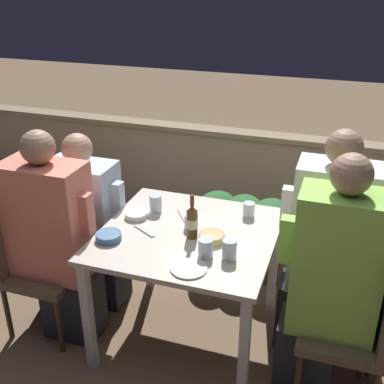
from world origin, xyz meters
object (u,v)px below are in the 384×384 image
chair_right_far (358,277)px  person_blue_shirt (89,222)px  chair_left_far (63,225)px  person_green_blouse (329,284)px  potted_plant (96,192)px  chair_right_near (366,317)px  person_coral_top (55,240)px  person_white_polo (325,247)px  chair_left_near (29,252)px  beer_bottle (192,221)px

chair_right_far → person_blue_shirt: bearing=-179.7°
chair_left_far → person_blue_shirt: 0.21m
person_green_blouse → potted_plant: size_ratio=1.85×
chair_right_near → person_coral_top: bearing=-179.3°
person_coral_top → chair_left_far: person_coral_top is taller
person_coral_top → chair_right_near: size_ratio=1.45×
person_green_blouse → person_white_polo: 0.35m
person_green_blouse → person_white_polo: size_ratio=1.00×
chair_right_far → potted_plant: size_ratio=1.23×
chair_left_near → chair_right_near: 1.94m
person_green_blouse → person_coral_top: bearing=-179.2°
chair_right_near → person_green_blouse: bearing=-180.0°
chair_left_far → beer_bottle: bearing=-12.1°
chair_left_near → person_white_polo: size_ratio=0.66×
chair_right_near → person_green_blouse: person_green_blouse is taller
person_blue_shirt → chair_right_far: (1.67, 0.01, -0.06)m
person_green_blouse → person_white_polo: same height
person_coral_top → chair_right_far: 1.73m
potted_plant → beer_bottle: bearing=-38.8°
beer_bottle → person_blue_shirt: bearing=164.9°
person_blue_shirt → potted_plant: 0.78m
chair_left_near → person_blue_shirt: bearing=58.8°
person_coral_top → chair_right_near: 1.74m
person_blue_shirt → person_green_blouse: person_green_blouse is taller
chair_left_far → person_coral_top: bearing=-62.3°
chair_left_near → person_coral_top: (0.20, -0.00, 0.12)m
beer_bottle → chair_left_far: bearing=167.9°
chair_left_near → person_coral_top: 0.23m
chair_left_far → person_green_blouse: person_green_blouse is taller
person_blue_shirt → potted_plant: person_blue_shirt is taller
person_coral_top → chair_right_near: (1.74, 0.02, -0.12)m
chair_left_near → person_green_blouse: size_ratio=0.66×
chair_right_near → potted_plant: (-2.06, 1.02, -0.08)m
chair_left_near → chair_right_near: size_ratio=1.00×
person_coral_top → potted_plant: (-0.32, 1.04, -0.20)m
person_coral_top → chair_left_near: bearing=180.0°
chair_left_near → chair_right_far: 1.92m
person_green_blouse → potted_plant: person_green_blouse is taller
chair_left_near → chair_right_far: same height
chair_left_near → potted_plant: 1.05m
chair_left_far → chair_left_near: bearing=-92.0°
chair_left_far → person_white_polo: person_white_polo is taller
beer_bottle → person_coral_top: bearing=-169.6°
person_blue_shirt → potted_plant: bearing=116.4°
chair_right_near → person_white_polo: bearing=125.2°
person_green_blouse → chair_left_far: bearing=169.0°
person_coral_top → chair_right_far: bearing=12.2°
chair_right_far → person_white_polo: bearing=-180.0°
chair_right_near → beer_bottle: beer_bottle is taller
chair_left_near → potted_plant: size_ratio=1.23×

